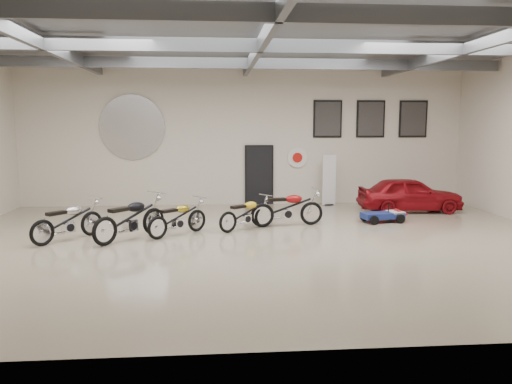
{
  "coord_description": "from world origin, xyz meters",
  "views": [
    {
      "loc": [
        -1.08,
        -12.06,
        2.92
      ],
      "look_at": [
        0.0,
        1.2,
        1.1
      ],
      "focal_mm": 35.0,
      "sensor_mm": 36.0,
      "label": 1
    }
  ],
  "objects": [
    {
      "name": "oil_sign",
      "position": [
        1.9,
        5.95,
        1.7
      ],
      "size": [
        0.72,
        0.1,
        0.72
      ],
      "primitive_type": null,
      "color": "white",
      "rests_on": "back_wall"
    },
    {
      "name": "ceiling_beams",
      "position": [
        0.0,
        0.0,
        4.75
      ],
      "size": [
        15.8,
        11.8,
        0.32
      ],
      "primitive_type": null,
      "color": "#595C61",
      "rests_on": "ceiling"
    },
    {
      "name": "poster_right",
      "position": [
        6.2,
        5.96,
        3.1
      ],
      "size": [
        1.05,
        0.08,
        1.35
      ],
      "primitive_type": null,
      "color": "black",
      "rests_on": "back_wall"
    },
    {
      "name": "poster_left",
      "position": [
        3.0,
        5.96,
        3.1
      ],
      "size": [
        1.05,
        0.08,
        1.35
      ],
      "primitive_type": null,
      "color": "black",
      "rests_on": "back_wall"
    },
    {
      "name": "floor",
      "position": [
        0.0,
        0.0,
        0.0
      ],
      "size": [
        16.0,
        12.0,
        0.01
      ],
      "primitive_type": "cube",
      "color": "tan",
      "rests_on": "ground"
    },
    {
      "name": "go_kart",
      "position": [
        4.01,
        2.27,
        0.28
      ],
      "size": [
        1.63,
        0.95,
        0.55
      ],
      "primitive_type": null,
      "rotation": [
        0.0,
        0.0,
        0.18
      ],
      "color": "navy",
      "rests_on": "floor"
    },
    {
      "name": "banner_stand",
      "position": [
        2.99,
        5.5,
        0.92
      ],
      "size": [
        0.52,
        0.27,
        1.84
      ],
      "primitive_type": null,
      "rotation": [
        0.0,
        0.0,
        0.15
      ],
      "color": "white",
      "rests_on": "floor"
    },
    {
      "name": "motorcycle_red",
      "position": [
        0.96,
        1.92,
        0.55
      ],
      "size": [
        2.17,
        0.96,
        1.09
      ],
      "primitive_type": null,
      "rotation": [
        0.0,
        0.0,
        0.15
      ],
      "color": "silver",
      "rests_on": "floor"
    },
    {
      "name": "door",
      "position": [
        0.5,
        5.95,
        1.05
      ],
      "size": [
        0.92,
        0.08,
        2.1
      ],
      "primitive_type": "cube",
      "color": "black",
      "rests_on": "back_wall"
    },
    {
      "name": "ceiling",
      "position": [
        0.0,
        0.0,
        5.0
      ],
      "size": [
        16.0,
        12.0,
        0.01
      ],
      "primitive_type": "cube",
      "color": "slate",
      "rests_on": "back_wall"
    },
    {
      "name": "vintage_car",
      "position": [
        5.4,
        4.0,
        0.58
      ],
      "size": [
        1.49,
        3.45,
        1.16
      ],
      "primitive_type": "imported",
      "rotation": [
        0.0,
        0.0,
        1.54
      ],
      "color": "maroon",
      "rests_on": "floor"
    },
    {
      "name": "motorcycle_gold",
      "position": [
        -2.09,
        0.96,
        0.48
      ],
      "size": [
        1.76,
        1.69,
        0.97
      ],
      "primitive_type": null,
      "rotation": [
        0.0,
        0.0,
        0.74
      ],
      "color": "silver",
      "rests_on": "floor"
    },
    {
      "name": "poster_mid",
      "position": [
        4.6,
        5.96,
        3.1
      ],
      "size": [
        1.05,
        0.08,
        1.35
      ],
      "primitive_type": null,
      "color": "black",
      "rests_on": "back_wall"
    },
    {
      "name": "motorcycle_black",
      "position": [
        -3.25,
        0.53,
        0.57
      ],
      "size": [
        1.97,
        2.11,
        1.15
      ],
      "primitive_type": null,
      "rotation": [
        0.0,
        0.0,
        0.85
      ],
      "color": "silver",
      "rests_on": "floor"
    },
    {
      "name": "logo_plaque",
      "position": [
        -4.0,
        5.95,
        2.8
      ],
      "size": [
        2.3,
        0.06,
        1.16
      ],
      "primitive_type": null,
      "color": "silver",
      "rests_on": "back_wall"
    },
    {
      "name": "back_wall",
      "position": [
        0.0,
        6.0,
        2.5
      ],
      "size": [
        16.0,
        0.02,
        5.0
      ],
      "primitive_type": "cube",
      "color": "beige",
      "rests_on": "floor"
    },
    {
      "name": "motorcycle_yellow",
      "position": [
        -0.25,
        1.53,
        0.47
      ],
      "size": [
        1.78,
        1.52,
        0.94
      ],
      "primitive_type": null,
      "rotation": [
        0.0,
        0.0,
        0.63
      ],
      "color": "silver",
      "rests_on": "floor"
    },
    {
      "name": "motorcycle_silver",
      "position": [
        -4.8,
        0.58,
        0.52
      ],
      "size": [
        1.77,
        1.93,
        1.04
      ],
      "primitive_type": null,
      "rotation": [
        0.0,
        0.0,
        0.87
      ],
      "color": "silver",
      "rests_on": "floor"
    }
  ]
}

